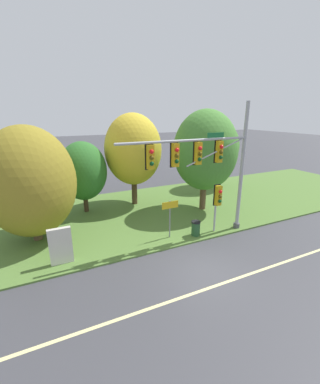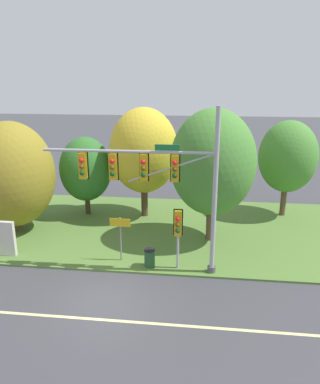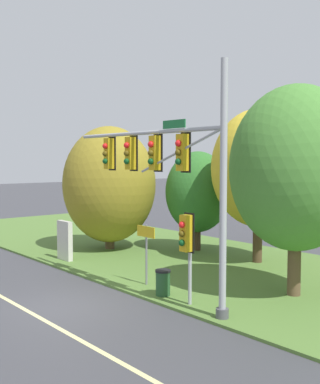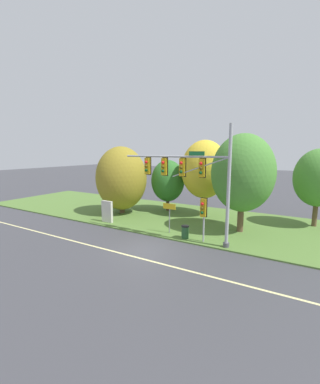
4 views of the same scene
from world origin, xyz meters
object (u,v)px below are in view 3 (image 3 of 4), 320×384
(tree_nearest_road, at_px, (109,184))
(trash_bin, at_px, (163,282))
(route_sign_post, at_px, (146,244))
(tree_behind_signpost, at_px, (258,168))
(pedestrian_signal_near_kerb, at_px, (186,239))
(tree_left_of_mast, at_px, (198,192))
(info_kiosk, at_px, (65,241))
(traffic_signal_mast, at_px, (166,165))
(tree_mid_verge, at_px, (296,168))

(tree_nearest_road, height_order, trash_bin, tree_nearest_road)
(route_sign_post, relative_size, tree_behind_signpost, 0.32)
(pedestrian_signal_near_kerb, height_order, tree_left_of_mast, tree_left_of_mast)
(info_kiosk, xyz_separation_m, trash_bin, (7.73, -0.34, -0.47))
(tree_nearest_road, xyz_separation_m, tree_left_of_mast, (3.45, 3.33, -0.38))
(tree_nearest_road, height_order, tree_behind_signpost, tree_behind_signpost)
(tree_behind_signpost, relative_size, info_kiosk, 3.83)
(info_kiosk, bearing_deg, pedestrian_signal_near_kerb, -3.15)
(traffic_signal_mast, height_order, tree_left_of_mast, traffic_signal_mast)
(traffic_signal_mast, relative_size, route_sign_post, 3.48)
(tree_mid_verge, bearing_deg, route_sign_post, -145.23)
(route_sign_post, height_order, tree_nearest_road, tree_nearest_road)
(traffic_signal_mast, height_order, trash_bin, traffic_signal_mast)
(route_sign_post, bearing_deg, tree_left_of_mast, 120.02)
(tree_nearest_road, distance_m, tree_left_of_mast, 4.81)
(traffic_signal_mast, bearing_deg, tree_nearest_road, 157.12)
(pedestrian_signal_near_kerb, bearing_deg, info_kiosk, 176.85)
(tree_mid_verge, bearing_deg, tree_left_of_mast, 158.03)
(tree_mid_verge, height_order, trash_bin, tree_mid_verge)
(tree_mid_verge, bearing_deg, tree_behind_signpost, 141.80)
(pedestrian_signal_near_kerb, xyz_separation_m, tree_behind_signpost, (-2.77, 7.25, 2.21))
(route_sign_post, bearing_deg, trash_bin, -16.82)
(route_sign_post, relative_size, tree_left_of_mast, 0.44)
(info_kiosk, bearing_deg, trash_bin, -2.48)
(tree_behind_signpost, relative_size, trash_bin, 7.82)
(route_sign_post, distance_m, tree_mid_verge, 6.30)
(pedestrian_signal_near_kerb, bearing_deg, tree_mid_verge, 67.04)
(tree_behind_signpost, xyz_separation_m, tree_mid_verge, (4.38, -3.45, 0.10))
(tree_left_of_mast, bearing_deg, traffic_signal_mast, -51.38)
(tree_nearest_road, xyz_separation_m, info_kiosk, (1.04, -3.34, -2.58))
(pedestrian_signal_near_kerb, bearing_deg, trash_bin, 173.19)
(trash_bin, bearing_deg, route_sign_post, 163.18)
(tree_left_of_mast, bearing_deg, tree_behind_signpost, 1.19)
(tree_nearest_road, distance_m, trash_bin, 9.99)
(pedestrian_signal_near_kerb, height_order, tree_mid_verge, tree_mid_verge)
(pedestrian_signal_near_kerb, height_order, tree_behind_signpost, tree_behind_signpost)
(tree_nearest_road, height_order, info_kiosk, tree_nearest_road)
(traffic_signal_mast, height_order, info_kiosk, traffic_signal_mast)
(tree_behind_signpost, distance_m, trash_bin, 8.25)
(tree_left_of_mast, xyz_separation_m, info_kiosk, (-2.40, -6.67, -2.20))
(trash_bin, bearing_deg, tree_behind_signpost, 100.94)
(pedestrian_signal_near_kerb, bearing_deg, traffic_signal_mast, -177.13)
(traffic_signal_mast, distance_m, tree_left_of_mast, 9.37)
(traffic_signal_mast, height_order, tree_nearest_road, traffic_signal_mast)
(pedestrian_signal_near_kerb, xyz_separation_m, info_kiosk, (-9.13, 0.50, -1.31))
(route_sign_post, height_order, tree_left_of_mast, tree_left_of_mast)
(tree_nearest_road, bearing_deg, info_kiosk, -72.63)
(traffic_signal_mast, bearing_deg, route_sign_post, 161.02)
(tree_mid_verge, bearing_deg, info_kiosk, -162.90)
(tree_left_of_mast, distance_m, info_kiosk, 7.42)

